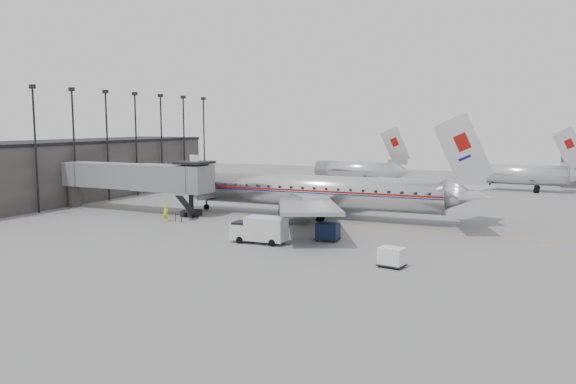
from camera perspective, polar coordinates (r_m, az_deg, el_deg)
name	(u,v)px	position (r m, az deg, el deg)	size (l,w,h in m)	color
ground	(246,228)	(58.24, -4.26, -3.62)	(160.00, 160.00, 0.00)	slate
terminal	(74,170)	(86.50, -20.94, 2.09)	(12.00, 46.00, 8.00)	#343230
apron_line	(296,221)	(62.19, 0.87, -2.92)	(0.15, 60.00, 0.01)	gold
jet_bridge	(140,178)	(70.08, -14.78, 1.42)	(21.00, 6.20, 7.10)	slate
floodlight_masts	(122,140)	(83.95, -16.50, 5.11)	(0.90, 42.25, 15.25)	black
distant_aircraft_near	(357,170)	(96.95, 7.01, 2.23)	(16.39, 3.20, 10.26)	silver
distant_aircraft_mid	(522,174)	(96.31, 22.65, 1.71)	(16.39, 3.20, 10.26)	silver
airliner	(318,191)	(64.00, 3.03, 0.06)	(37.60, 34.82, 11.89)	silver
service_van	(259,229)	(50.58, -2.92, -3.80)	(5.17, 2.23, 2.39)	silver
baggage_cart_navy	(328,231)	(51.62, 4.07, -4.01)	(2.16, 1.68, 1.64)	black
baggage_cart_white	(392,257)	(42.97, 10.50, -6.49)	(2.11, 1.74, 1.49)	silver
ramp_worker	(166,213)	(63.02, -12.32, -2.15)	(0.64, 0.42, 1.75)	#D2E81B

